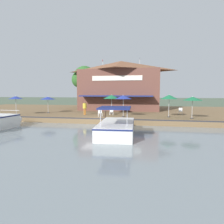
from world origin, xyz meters
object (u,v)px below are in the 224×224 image
Objects in this scene: waterfront_restaurant at (121,85)px; patio_umbrella_mid_patio_right at (169,97)px; patio_umbrella_mid_patio_left at (48,98)px; cafe_chair_far_corner_seat at (111,111)px; patio_umbrella_far_corner at (193,99)px; cafe_chair_mid_patio at (100,112)px; cafe_chair_back_row_seat at (180,111)px; tree_downstream_bank at (83,78)px; person_mid_patio at (85,107)px; patio_umbrella_by_entrance at (16,98)px; motorboat_far_downstream at (117,126)px; patio_umbrella_back_row at (112,97)px; patio_umbrella_near_quay_edge at (123,97)px; mooring_post at (105,115)px.

waterfront_restaurant reaches higher than patio_umbrella_mid_patio_right.
patio_umbrella_mid_patio_left is 16.03m from patio_umbrella_mid_patio_right.
patio_umbrella_mid_patio_right is 3.04× the size of cafe_chair_far_corner_seat.
patio_umbrella_far_corner reaches higher than cafe_chair_mid_patio.
cafe_chair_back_row_seat is (-1.15, 17.65, -1.56)m from patio_umbrella_mid_patio_left.
cafe_chair_back_row_seat is at bearing 60.32° from tree_downstream_bank.
patio_umbrella_far_corner is at bearing 84.06° from person_mid_patio.
tree_downstream_bank is at bearing -127.93° from patio_umbrella_far_corner.
patio_umbrella_by_entrance is at bearing -46.18° from waterfront_restaurant.
patio_umbrella_far_corner is 0.33× the size of motorboat_far_downstream.
patio_umbrella_back_row reaches higher than person_mid_patio.
motorboat_far_downstream is 22.39m from tree_downstream_bank.
patio_umbrella_near_quay_edge reaches higher than patio_umbrella_mid_patio_left.
patio_umbrella_by_entrance is at bearing -18.35° from tree_downstream_bank.
patio_umbrella_near_quay_edge is 0.97× the size of patio_umbrella_mid_patio_right.
patio_umbrella_by_entrance is 21.00m from patio_umbrella_far_corner.
waterfront_restaurant is at bearing -139.37° from patio_umbrella_far_corner.
patio_umbrella_mid_patio_right is at bearing 83.37° from patio_umbrella_mid_patio_left.
waterfront_restaurant is 5.46× the size of patio_umbrella_by_entrance.
person_mid_patio is at bearing 100.97° from patio_umbrella_by_entrance.
patio_umbrella_mid_patio_right is at bearing 82.20° from cafe_chair_far_corner_seat.
patio_umbrella_back_row is 7.36m from patio_umbrella_mid_patio_right.
waterfront_restaurant reaches higher than cafe_chair_mid_patio.
tree_downstream_bank reaches higher than patio_umbrella_by_entrance.
patio_umbrella_by_entrance reaches higher than patio_umbrella_mid_patio_left.
patio_umbrella_near_quay_edge is (2.45, 10.76, 0.23)m from patio_umbrella_mid_patio_left.
cafe_chair_back_row_seat is 0.12× the size of motorboat_far_downstream.
person_mid_patio is (-1.39, -2.34, 0.56)m from cafe_chair_mid_patio.
motorboat_far_downstream is at bearing 65.67° from patio_umbrella_by_entrance.
patio_umbrella_mid_patio_left is 8.68m from cafe_chair_mid_patio.
patio_umbrella_back_row reaches higher than motorboat_far_downstream.
motorboat_far_downstream reaches higher than cafe_chair_mid_patio.
waterfront_restaurant is 5.42× the size of patio_umbrella_far_corner.
patio_umbrella_mid_patio_right is 0.36× the size of motorboat_far_downstream.
motorboat_far_downstream is (17.49, 2.23, -4.01)m from waterfront_restaurant.
patio_umbrella_by_entrance is 10.93m from cafe_chair_mid_patio.
motorboat_far_downstream is (9.31, 11.19, -1.98)m from patio_umbrella_mid_patio_left.
mooring_post is (2.44, -1.60, -1.82)m from patio_umbrella_near_quay_edge.
tree_downstream_bank is (-13.27, 4.40, 3.26)m from patio_umbrella_by_entrance.
mooring_post is (4.89, 9.16, -1.59)m from patio_umbrella_mid_patio_left.
patio_umbrella_far_corner is at bearing 79.08° from cafe_chair_far_corner_seat.
patio_umbrella_near_quay_edge is at bearing 92.43° from patio_umbrella_by_entrance.
cafe_chair_back_row_seat is 0.51× the size of person_mid_patio.
tree_downstream_bank is (-2.07, -7.27, 1.35)m from waterfront_restaurant.
tree_downstream_bank is at bearing -144.42° from patio_umbrella_near_quay_edge.
cafe_chair_back_row_seat is (-3.84, -0.63, -1.68)m from patio_umbrella_far_corner.
person_mid_patio is (-1.30, -12.54, -1.11)m from patio_umbrella_far_corner.
mooring_post is (1.86, 11.88, -1.72)m from patio_umbrella_by_entrance.
patio_umbrella_far_corner reaches higher than patio_umbrella_by_entrance.
patio_umbrella_mid_patio_right is at bearing 87.38° from person_mid_patio.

